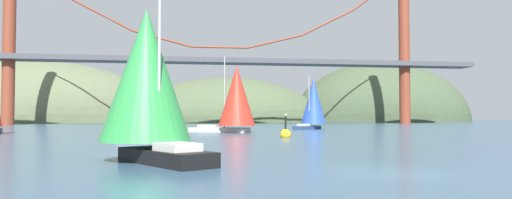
# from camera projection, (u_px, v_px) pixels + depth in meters

# --- Properties ---
(ground_plane) EXTENTS (360.00, 360.00, 0.00)m
(ground_plane) POSITION_uv_depth(u_px,v_px,m) (391.00, 174.00, 17.24)
(ground_plane) COLOR #385670
(headland_center) EXTENTS (66.04, 44.00, 29.54)m
(headland_center) POSITION_uv_depth(u_px,v_px,m) (226.00, 122.00, 151.39)
(headland_center) COLOR #4C5B3D
(headland_center) RESTS_ON ground_plane
(headland_right) EXTENTS (63.48, 44.00, 41.90)m
(headland_right) POSITION_uv_depth(u_px,v_px,m) (381.00, 122.00, 159.60)
(headland_right) COLOR #425138
(headland_right) RESTS_ON ground_plane
(headland_left) EXTENTS (81.33, 44.00, 39.09)m
(headland_left) POSITION_uv_depth(u_px,v_px,m) (36.00, 122.00, 142.43)
(headland_left) COLOR #5B6647
(headland_left) RESTS_ON ground_plane
(suspension_bridge) EXTENTS (133.32, 6.00, 40.35)m
(suspension_bridge) POSITION_uv_depth(u_px,v_px,m) (219.00, 53.00, 111.73)
(suspension_bridge) COLOR brown
(suspension_bridge) RESTS_ON ground_plane
(sailboat_green_sail) EXTENTS (6.49, 7.81, 7.82)m
(sailboat_green_sail) POSITION_uv_depth(u_px,v_px,m) (147.00, 79.00, 22.24)
(sailboat_green_sail) COLOR black
(sailboat_green_sail) RESTS_ON ground_plane
(sailboat_scarlet_sail) EXTENTS (9.59, 7.71, 10.01)m
(sailboat_scarlet_sail) POSITION_uv_depth(u_px,v_px,m) (235.00, 98.00, 59.03)
(sailboat_scarlet_sail) COLOR #B7B2A8
(sailboat_scarlet_sail) RESTS_ON ground_plane
(sailboat_blue_spinnaker) EXTENTS (7.03, 6.80, 8.59)m
(sailboat_blue_spinnaker) POSITION_uv_depth(u_px,v_px,m) (313.00, 102.00, 73.86)
(sailboat_blue_spinnaker) COLOR navy
(sailboat_blue_spinnaker) RESTS_ON ground_plane
(sailboat_white_mainsail) EXTENTS (3.82, 6.78, 8.14)m
(sailboat_white_mainsail) POSITION_uv_depth(u_px,v_px,m) (135.00, 95.00, 43.37)
(sailboat_white_mainsail) COLOR navy
(sailboat_white_mainsail) RESTS_ON ground_plane
(channel_buoy) EXTENTS (1.10, 1.10, 2.64)m
(channel_buoy) POSITION_uv_depth(u_px,v_px,m) (286.00, 134.00, 45.47)
(channel_buoy) COLOR gold
(channel_buoy) RESTS_ON ground_plane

